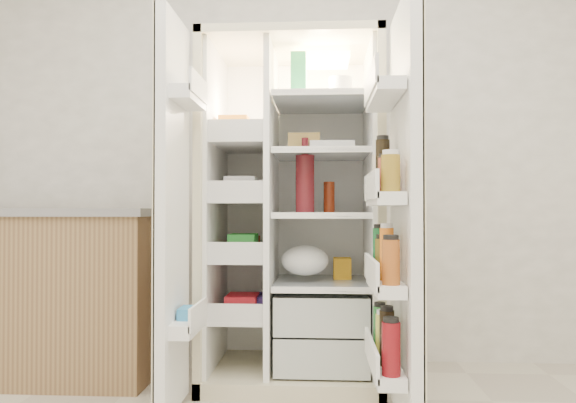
{
  "coord_description": "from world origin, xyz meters",
  "views": [
    {
      "loc": [
        0.08,
        -1.31,
        0.91
      ],
      "look_at": [
        -0.07,
        1.25,
        0.95
      ],
      "focal_mm": 34.0,
      "sensor_mm": 36.0,
      "label": 1
    }
  ],
  "objects": [
    {
      "name": "kitchen_counter",
      "position": [
        -1.42,
        1.6,
        0.46
      ],
      "size": [
        1.26,
        0.67,
        0.91
      ],
      "color": "#98794C",
      "rests_on": "floor"
    },
    {
      "name": "refrigerator",
      "position": [
        -0.06,
        1.65,
        0.74
      ],
      "size": [
        0.92,
        0.7,
        1.8
      ],
      "color": "beige",
      "rests_on": "floor"
    },
    {
      "name": "fridge_door",
      "position": [
        0.41,
        0.96,
        0.87
      ],
      "size": [
        0.17,
        0.58,
        1.72
      ],
      "color": "white",
      "rests_on": "floor"
    },
    {
      "name": "freezer_door",
      "position": [
        -0.57,
        1.05,
        0.89
      ],
      "size": [
        0.15,
        0.4,
        1.72
      ],
      "color": "white",
      "rests_on": "floor"
    },
    {
      "name": "wall_back",
      "position": [
        0.0,
        2.0,
        1.35
      ],
      "size": [
        4.0,
        0.02,
        2.7
      ],
      "primitive_type": "cube",
      "color": "white",
      "rests_on": "floor"
    }
  ]
}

